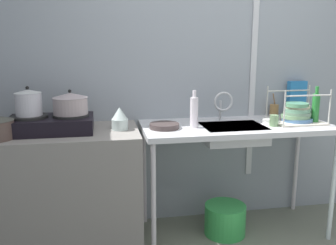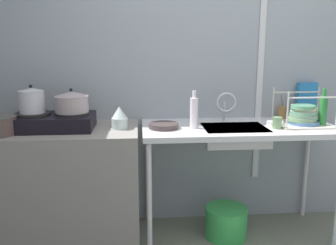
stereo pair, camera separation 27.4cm
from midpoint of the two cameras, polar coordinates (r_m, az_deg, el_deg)
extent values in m
cube|color=#8F97A0|center=(3.14, 4.50, 6.73)|extent=(4.56, 0.10, 2.43)
cube|color=silver|center=(3.18, 10.75, 8.81)|extent=(0.05, 0.01, 1.94)
cube|color=gray|center=(2.90, -18.89, -10.04)|extent=(1.14, 0.63, 0.90)
cube|color=silver|center=(2.87, 7.94, -0.71)|extent=(1.47, 0.63, 0.04)
cylinder|color=silver|center=(2.62, -5.32, -12.24)|extent=(0.04, 0.04, 0.86)
cylinder|color=silver|center=(3.06, 21.98, -9.47)|extent=(0.04, 0.04, 0.86)
cylinder|color=silver|center=(3.13, -6.24, -8.13)|extent=(0.04, 0.04, 0.86)
cylinder|color=silver|center=(3.50, 17.23, -6.38)|extent=(0.04, 0.04, 0.86)
cube|color=black|center=(2.76, -20.48, -0.34)|extent=(0.59, 0.36, 0.11)
cylinder|color=black|center=(2.78, -23.43, 0.82)|extent=(0.25, 0.25, 0.02)
cylinder|color=black|center=(2.73, -17.67, 1.06)|extent=(0.25, 0.25, 0.02)
cylinder|color=silver|center=(2.76, -23.59, 2.62)|extent=(0.18, 0.18, 0.16)
cone|color=silver|center=(2.75, -23.75, 4.47)|extent=(0.18, 0.18, 0.02)
sphere|color=black|center=(2.75, -23.79, 4.94)|extent=(0.02, 0.02, 0.02)
cylinder|color=#A49394|center=(2.71, -17.77, 2.48)|extent=(0.24, 0.24, 0.12)
cone|color=#AB9B9F|center=(2.70, -17.87, 4.06)|extent=(0.24, 0.24, 0.03)
sphere|color=black|center=(2.70, -17.91, 4.65)|extent=(0.02, 0.02, 0.02)
cylinder|color=silver|center=(2.70, -10.40, -0.32)|extent=(0.12, 0.12, 0.08)
cone|color=silver|center=(2.69, -10.46, 1.41)|extent=(0.11, 0.11, 0.09)
cube|color=silver|center=(2.83, 7.35, -1.75)|extent=(0.47, 0.36, 0.12)
cylinder|color=silver|center=(2.99, 5.54, 1.87)|extent=(0.02, 0.02, 0.17)
torus|color=silver|center=(2.91, 5.95, 3.23)|extent=(0.16, 0.02, 0.16)
cylinder|color=#3F3332|center=(2.71, -3.48, -0.56)|extent=(0.22, 0.22, 0.04)
cylinder|color=beige|center=(2.81, 15.05, 1.99)|extent=(0.01, 0.01, 0.28)
cylinder|color=beige|center=(2.99, 21.52, 2.14)|extent=(0.01, 0.01, 0.28)
cylinder|color=beige|center=(3.07, 12.71, 2.96)|extent=(0.01, 0.01, 0.28)
cylinder|color=beige|center=(3.24, 18.79, 3.07)|extent=(0.01, 0.01, 0.28)
cylinder|color=beige|center=(2.88, 18.51, 3.97)|extent=(0.37, 0.01, 0.01)
cylinder|color=beige|center=(3.14, 15.93, 4.77)|extent=(0.37, 0.01, 0.01)
cube|color=beige|center=(3.04, 16.90, 0.11)|extent=(0.39, 0.32, 0.01)
cylinder|color=#4B74A5|center=(3.04, 17.04, 0.46)|extent=(0.24, 0.24, 0.03)
cylinder|color=gray|center=(3.03, 16.80, 0.94)|extent=(0.23, 0.23, 0.03)
cylinder|color=gray|center=(3.03, 17.04, 1.36)|extent=(0.22, 0.22, 0.03)
cylinder|color=gray|center=(3.03, 17.08, 1.84)|extent=(0.20, 0.20, 0.03)
cylinder|color=beige|center=(3.03, 17.10, 2.33)|extent=(0.19, 0.19, 0.03)
cylinder|color=#5C9B6F|center=(3.01, 16.99, 2.67)|extent=(0.18, 0.18, 0.03)
cylinder|color=#709364|center=(2.85, 13.57, 0.27)|extent=(0.07, 0.07, 0.09)
cylinder|color=white|center=(2.95, 13.14, 0.18)|extent=(0.13, 0.13, 0.04)
cylinder|color=white|center=(2.71, 1.21, 1.51)|extent=(0.06, 0.06, 0.23)
cylinder|color=white|center=(2.69, 1.22, 4.44)|extent=(0.03, 0.03, 0.05)
cylinder|color=#277931|center=(3.04, 19.62, 2.02)|extent=(0.06, 0.06, 0.23)
cylinder|color=#277931|center=(3.02, 19.82, 4.74)|extent=(0.03, 0.03, 0.06)
cube|color=#2878BE|center=(3.33, 17.15, 3.61)|extent=(0.17, 0.07, 0.30)
cylinder|color=olive|center=(3.25, 13.89, 1.83)|extent=(0.07, 0.07, 0.10)
cylinder|color=olive|center=(3.24, 13.95, 2.97)|extent=(0.06, 0.04, 0.17)
cylinder|color=green|center=(3.07, 6.26, -14.81)|extent=(0.33, 0.33, 0.24)
camera|label=1|loc=(0.14, -92.86, -0.62)|focal=39.18mm
camera|label=2|loc=(0.14, 87.14, 0.62)|focal=39.18mm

